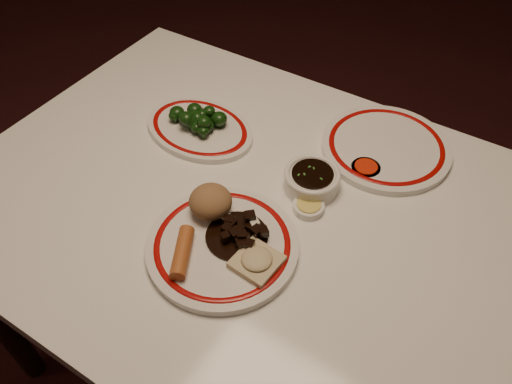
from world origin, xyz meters
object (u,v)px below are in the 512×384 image
Objects in this scene: main_plate at (222,246)px; fried_wonton at (257,260)px; rice_mound at (211,202)px; dining_table at (244,225)px; broccoli_plate at (200,129)px; soy_bowl at (312,180)px; stirfry_heap at (239,233)px; spring_roll at (182,252)px; broccoli_pile at (198,119)px.

fried_wonton is at bearing -3.59° from main_plate.
dining_table is at bearing 72.62° from rice_mound.
rice_mound is at bearing -48.38° from broccoli_plate.
soy_bowl is (-0.01, 0.24, -0.01)m from fried_wonton.
soy_bowl reaches higher than broccoli_plate.
main_plate is 0.08m from fried_wonton.
spring_roll is at bearing -122.45° from stirfry_heap.
main_plate is at bearing -46.15° from broccoli_pile.
broccoli_plate is (-0.24, 0.25, -0.00)m from main_plate.
stirfry_heap reaches higher than broccoli_plate.
broccoli_plate is (-0.32, 0.26, -0.02)m from fried_wonton.
fried_wonton reaches higher than main_plate.
dining_table is at bearing 60.70° from spring_roll.
spring_roll is (-0.01, -0.20, 0.12)m from dining_table.
spring_roll reaches higher than main_plate.
stirfry_heap is at bearing -14.68° from rice_mound.
spring_roll reaches higher than dining_table.
rice_mound is at bearing 157.90° from fried_wonton.
spring_roll is 0.11m from stirfry_heap.
main_plate is at bearing -46.49° from broccoli_plate.
stirfry_heap is at bearing 29.86° from spring_roll.
broccoli_pile is (-0.18, 0.20, -0.01)m from rice_mound.
dining_table is 0.16m from rice_mound.
broccoli_plate is at bearing 148.88° from dining_table.
broccoli_plate is at bearing 133.51° from main_plate.
main_plate is 4.36× the size of rice_mound.
fried_wonton is 0.63× the size of broccoli_pile.
spring_roll is (0.02, -0.12, -0.02)m from rice_mound.
broccoli_pile is at bearing 149.23° from dining_table.
fried_wonton and soy_bowl have the same top height.
stirfry_heap is 1.03× the size of soy_bowl.
stirfry_heap is at bearing -60.88° from dining_table.
broccoli_pile is at bearing 132.07° from rice_mound.
stirfry_heap is at bearing -103.76° from soy_bowl.
rice_mound reaches higher than fried_wonton.
main_plate is 0.24m from soy_bowl.
soy_bowl reaches higher than main_plate.
broccoli_pile is (-0.20, 0.32, 0.01)m from spring_roll.
rice_mound is 0.22m from soy_bowl.
dining_table is 9.98× the size of stirfry_heap.
spring_roll is at bearing -123.77° from main_plate.
main_plate is at bearing -119.62° from stirfry_heap.
stirfry_heap is at bearing 60.38° from main_plate.
fried_wonton reaches higher than dining_table.
broccoli_pile reaches higher than soy_bowl.
stirfry_heap is (0.06, -0.10, 0.12)m from dining_table.
stirfry_heap is at bearing -40.34° from broccoli_pile.
main_plate is (0.04, -0.13, 0.10)m from dining_table.
main_plate is 0.04m from stirfry_heap.
rice_mound reaches higher than stirfry_heap.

